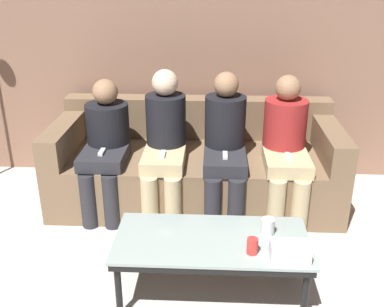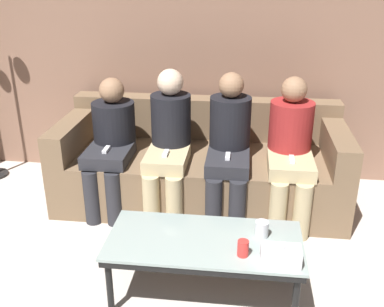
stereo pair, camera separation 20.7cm
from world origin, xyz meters
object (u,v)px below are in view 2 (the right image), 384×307
object	(u,v)px
coffee_table	(204,245)
seated_person_mid_right	(229,142)
seated_person_left_end	(111,139)
seated_person_mid_left	(169,138)
tissue_box	(281,255)
seated_person_right_end	(291,145)
cup_near_right	(243,248)
cup_near_left	(262,229)
couch	(201,166)

from	to	relation	value
coffee_table	seated_person_mid_right	world-z (taller)	seated_person_mid_right
seated_person_left_end	seated_person_mid_left	world-z (taller)	seated_person_mid_left
seated_person_mid_left	seated_person_left_end	bearing A→B (deg)	179.32
tissue_box	seated_person_mid_left	xyz separation A→B (m)	(-0.83, 1.25, 0.17)
seated_person_mid_left	seated_person_mid_right	size ratio (longest dim) A/B	1.01
coffee_table	seated_person_mid_left	size ratio (longest dim) A/B	1.00
tissue_box	seated_person_mid_left	world-z (taller)	seated_person_mid_left
seated_person_left_end	seated_person_right_end	bearing A→B (deg)	-0.12
cup_near_right	tissue_box	xyz separation A→B (m)	(0.21, -0.05, 0.00)
seated_person_right_end	tissue_box	bearing A→B (deg)	-96.36
tissue_box	seated_person_right_end	distance (m)	1.27
cup_near_right	seated_person_left_end	bearing A→B (deg)	132.48
seated_person_right_end	seated_person_left_end	bearing A→B (deg)	179.88
tissue_box	seated_person_mid_left	size ratio (longest dim) A/B	0.19
cup_near_right	seated_person_left_end	distance (m)	1.65
cup_near_right	seated_person_left_end	world-z (taller)	seated_person_left_end
cup_near_left	seated_person_mid_right	xyz separation A→B (m)	(-0.25, 1.00, 0.16)
cup_near_left	seated_person_mid_left	distance (m)	1.25
cup_near_left	seated_person_right_end	size ratio (longest dim) A/B	0.09
seated_person_right_end	cup_near_right	bearing A→B (deg)	-106.01
cup_near_left	seated_person_mid_left	size ratio (longest dim) A/B	0.09
couch	cup_near_left	xyz separation A→B (m)	(0.49, -1.21, 0.16)
couch	coffee_table	world-z (taller)	couch
seated_person_mid_right	seated_person_right_end	size ratio (longest dim) A/B	1.02
cup_near_left	seated_person_left_end	bearing A→B (deg)	140.48
couch	seated_person_left_end	distance (m)	0.81
seated_person_mid_left	cup_near_left	bearing A→B (deg)	-53.74
cup_near_left	tissue_box	bearing A→B (deg)	-68.88
cup_near_right	coffee_table	bearing A→B (deg)	149.54
coffee_table	seated_person_right_end	bearing A→B (deg)	61.71
seated_person_mid_left	cup_near_right	bearing A→B (deg)	-62.64
seated_person_left_end	coffee_table	bearing A→B (deg)	-50.76
seated_person_mid_right	seated_person_mid_left	bearing A→B (deg)	179.99
couch	tissue_box	world-z (taller)	couch
coffee_table	seated_person_mid_right	xyz separation A→B (m)	(0.09, 1.07, 0.26)
couch	seated_person_mid_left	bearing A→B (deg)	-138.69
couch	seated_person_right_end	world-z (taller)	seated_person_right_end
tissue_box	seated_person_mid_right	distance (m)	1.31
seated_person_left_end	seated_person_mid_left	xyz separation A→B (m)	(0.48, -0.01, 0.03)
cup_near_left	seated_person_mid_right	distance (m)	1.04
seated_person_mid_left	coffee_table	bearing A→B (deg)	-69.81
cup_near_left	coffee_table	bearing A→B (deg)	-168.19
cup_near_left	seated_person_right_end	xyz separation A→B (m)	(0.24, 1.00, 0.16)
cup_near_right	tissue_box	world-z (taller)	tissue_box
seated_person_left_end	seated_person_mid_right	bearing A→B (deg)	-0.35
coffee_table	tissue_box	distance (m)	0.48
couch	cup_near_left	bearing A→B (deg)	-67.98
couch	seated_person_mid_right	xyz separation A→B (m)	(0.24, -0.21, 0.32)
seated_person_mid_right	seated_person_right_end	world-z (taller)	seated_person_mid_right
seated_person_left_end	seated_person_mid_right	xyz separation A→B (m)	(0.97, -0.01, 0.03)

